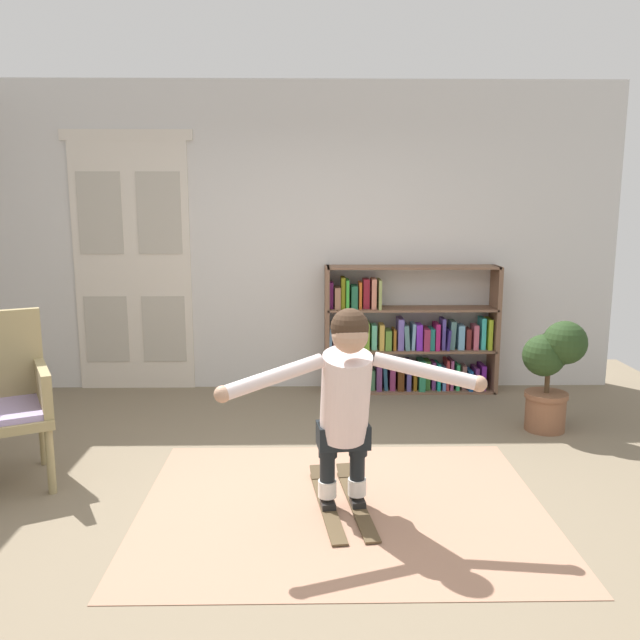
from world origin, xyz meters
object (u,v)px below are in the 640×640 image
(person_skier, at_px, (346,394))
(potted_plant, at_px, (551,364))
(skis_pair, at_px, (341,501))
(bookshelf, at_px, (404,340))

(person_skier, bearing_deg, potted_plant, 40.02)
(skis_pair, bearing_deg, person_skier, -82.92)
(person_skier, bearing_deg, bookshelf, 74.73)
(bookshelf, height_order, skis_pair, bookshelf)
(person_skier, bearing_deg, skis_pair, 97.08)
(bookshelf, bearing_deg, skis_pair, -106.50)
(skis_pair, bearing_deg, bookshelf, 73.50)
(bookshelf, height_order, person_skier, person_skier)
(skis_pair, relative_size, person_skier, 0.66)
(potted_plant, relative_size, skis_pair, 0.93)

